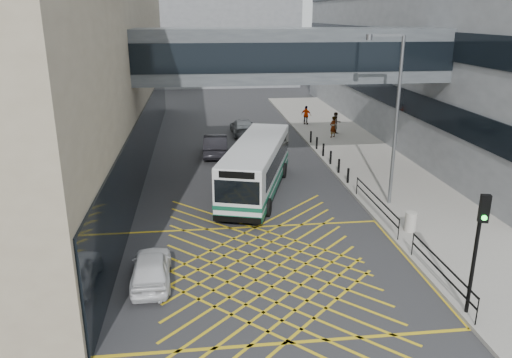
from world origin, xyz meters
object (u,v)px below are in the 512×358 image
object	(u,v)px
bus	(257,166)
pedestrian_a	(333,127)
car_dark	(216,144)
pedestrian_b	(336,123)
car_white	(151,268)
pedestrian_c	(306,115)
car_silver	(243,126)
street_lamp	(393,111)
traffic_light	(479,238)
litter_bin	(411,222)

from	to	relation	value
bus	pedestrian_a	world-z (taller)	bus
car_dark	pedestrian_b	size ratio (longest dim) A/B	2.75
car_white	pedestrian_c	distance (m)	29.48
car_silver	street_lamp	xyz separation A→B (m)	(6.02, -17.49, 4.39)
traffic_light	pedestrian_c	distance (m)	30.71
car_white	pedestrian_b	size ratio (longest dim) A/B	2.19
car_dark	street_lamp	xyz separation A→B (m)	(8.57, -11.30, 4.33)
traffic_light	pedestrian_a	size ratio (longest dim) A/B	2.50
car_white	litter_bin	xyz separation A→B (m)	(11.58, 3.10, -0.01)
traffic_light	pedestrian_b	bearing A→B (deg)	98.23
car_silver	litter_bin	distance (m)	21.89
pedestrian_b	car_silver	bearing A→B (deg)	161.74
pedestrian_c	traffic_light	bearing A→B (deg)	121.39
car_silver	pedestrian_b	world-z (taller)	pedestrian_b
pedestrian_b	pedestrian_c	size ratio (longest dim) A/B	1.07
street_lamp	pedestrian_a	bearing A→B (deg)	85.60
litter_bin	pedestrian_a	world-z (taller)	pedestrian_a
bus	pedestrian_c	world-z (taller)	bus
traffic_light	pedestrian_c	size ratio (longest dim) A/B	2.54
traffic_light	pedestrian_b	world-z (taller)	traffic_light
car_silver	street_lamp	distance (m)	19.01
car_dark	street_lamp	bearing A→B (deg)	130.71
car_white	car_dark	bearing A→B (deg)	-101.74
car_white	street_lamp	distance (m)	14.27
car_white	pedestrian_b	world-z (taller)	pedestrian_b
car_dark	pedestrian_b	distance (m)	11.45
car_white	car_silver	xyz separation A→B (m)	(5.74, 24.20, 0.08)
car_white	traffic_light	size ratio (longest dim) A/B	0.92
car_white	car_dark	world-z (taller)	car_dark
bus	traffic_light	distance (m)	14.51
bus	pedestrian_a	size ratio (longest dim) A/B	6.23
pedestrian_c	litter_bin	bearing A→B (deg)	122.88
car_dark	pedestrian_c	distance (m)	12.46
car_silver	traffic_light	world-z (taller)	traffic_light
bus	pedestrian_b	bearing A→B (deg)	74.96
street_lamp	pedestrian_c	xyz separation A→B (m)	(0.06, 20.29, -4.10)
car_white	pedestrian_c	bearing A→B (deg)	-115.34
litter_bin	pedestrian_b	size ratio (longest dim) A/B	0.51
pedestrian_c	bus	bearing A→B (deg)	102.48
car_white	traffic_light	xyz separation A→B (m)	(10.72, -3.63, 2.33)
pedestrian_a	pedestrian_b	xyz separation A→B (m)	(0.59, 1.22, 0.05)
car_dark	street_lamp	world-z (taller)	street_lamp
car_dark	car_silver	size ratio (longest dim) A/B	1.09
litter_bin	car_dark	bearing A→B (deg)	119.36
street_lamp	litter_bin	world-z (taller)	street_lamp
bus	litter_bin	xyz separation A→B (m)	(6.38, -6.62, -0.96)
pedestrian_a	pedestrian_b	bearing A→B (deg)	-148.46
bus	pedestrian_a	xyz separation A→B (m)	(7.72, 12.04, -0.55)
bus	car_white	xyz separation A→B (m)	(-5.20, -9.72, -0.94)
car_dark	pedestrian_a	distance (m)	10.42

